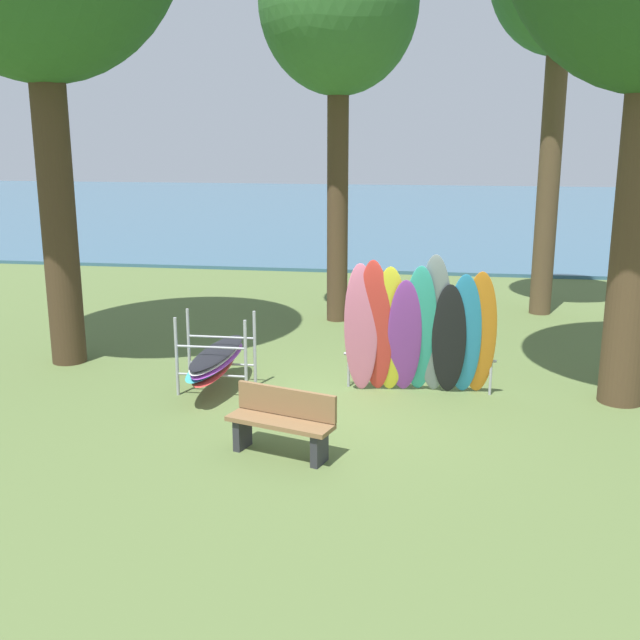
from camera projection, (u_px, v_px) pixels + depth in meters
ground_plane at (369, 403)px, 11.69m from camera, size 80.00×80.00×0.00m
lake_water at (419, 210)px, 39.34m from camera, size 80.00×36.00×0.10m
tree_mid_behind at (339, 5)px, 15.25m from camera, size 3.22×3.22×8.41m
leaning_board_pile at (419, 332)px, 11.74m from camera, size 2.40×0.77×2.30m
board_storage_rack at (216, 359)px, 12.12m from camera, size 1.15×2.12×1.25m
park_bench at (282, 421)px, 9.73m from camera, size 1.46×0.82×0.85m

